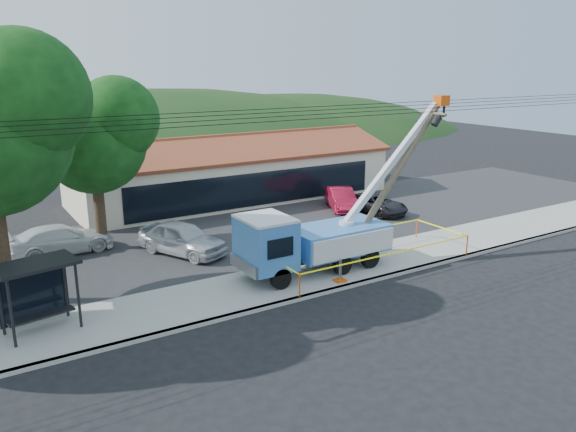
{
  "coord_description": "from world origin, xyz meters",
  "views": [
    {
      "loc": [
        -13.49,
        -15.9,
        9.48
      ],
      "look_at": [
        -0.52,
        5.0,
        2.76
      ],
      "focal_mm": 35.0,
      "sensor_mm": 36.0,
      "label": 1
    }
  ],
  "objects_px": {
    "leaning_pole": "(397,173)",
    "car_white": "(62,255)",
    "bus_shelter": "(36,280)",
    "car_silver": "(183,256)",
    "car_dark": "(376,214)",
    "car_red": "(341,211)",
    "utility_truck": "(311,239)"
  },
  "relations": [
    {
      "from": "leaning_pole",
      "to": "car_red",
      "type": "bearing_deg",
      "value": 69.31
    },
    {
      "from": "leaning_pole",
      "to": "car_dark",
      "type": "xyz_separation_m",
      "value": [
        4.61,
        6.72,
        -4.31
      ]
    },
    {
      "from": "leaning_pole",
      "to": "bus_shelter",
      "type": "height_order",
      "value": "leaning_pole"
    },
    {
      "from": "bus_shelter",
      "to": "car_silver",
      "type": "height_order",
      "value": "bus_shelter"
    },
    {
      "from": "leaning_pole",
      "to": "bus_shelter",
      "type": "relative_size",
      "value": 2.63
    },
    {
      "from": "utility_truck",
      "to": "car_silver",
      "type": "height_order",
      "value": "utility_truck"
    },
    {
      "from": "utility_truck",
      "to": "leaning_pole",
      "type": "distance_m",
      "value": 5.59
    },
    {
      "from": "utility_truck",
      "to": "bus_shelter",
      "type": "xyz_separation_m",
      "value": [
        -11.62,
        0.27,
        0.34
      ]
    },
    {
      "from": "bus_shelter",
      "to": "utility_truck",
      "type": "bearing_deg",
      "value": -11.54
    },
    {
      "from": "car_silver",
      "to": "car_dark",
      "type": "distance_m",
      "value": 13.69
    },
    {
      "from": "leaning_pole",
      "to": "car_silver",
      "type": "xyz_separation_m",
      "value": [
        -9.04,
        5.68,
        -4.31
      ]
    },
    {
      "from": "utility_truck",
      "to": "car_red",
      "type": "distance_m",
      "value": 11.99
    },
    {
      "from": "bus_shelter",
      "to": "car_white",
      "type": "xyz_separation_m",
      "value": [
        2.29,
        8.62,
        -2.06
      ]
    },
    {
      "from": "car_white",
      "to": "bus_shelter",
      "type": "bearing_deg",
      "value": 161.86
    },
    {
      "from": "car_red",
      "to": "car_white",
      "type": "bearing_deg",
      "value": -157.39
    },
    {
      "from": "car_silver",
      "to": "bus_shelter",
      "type": "bearing_deg",
      "value": -170.48
    },
    {
      "from": "utility_truck",
      "to": "leaning_pole",
      "type": "height_order",
      "value": "utility_truck"
    },
    {
      "from": "car_silver",
      "to": "leaning_pole",
      "type": "bearing_deg",
      "value": -57.78
    },
    {
      "from": "leaning_pole",
      "to": "bus_shelter",
      "type": "xyz_separation_m",
      "value": [
        -16.57,
        0.38,
        -2.26
      ]
    },
    {
      "from": "bus_shelter",
      "to": "car_white",
      "type": "distance_m",
      "value": 9.16
    },
    {
      "from": "car_silver",
      "to": "car_white",
      "type": "height_order",
      "value": "car_silver"
    },
    {
      "from": "car_silver",
      "to": "car_dark",
      "type": "height_order",
      "value": "car_silver"
    },
    {
      "from": "leaning_pole",
      "to": "car_red",
      "type": "relative_size",
      "value": 1.81
    },
    {
      "from": "utility_truck",
      "to": "bus_shelter",
      "type": "height_order",
      "value": "utility_truck"
    },
    {
      "from": "car_white",
      "to": "car_dark",
      "type": "height_order",
      "value": "car_white"
    },
    {
      "from": "car_red",
      "to": "car_white",
      "type": "xyz_separation_m",
      "value": [
        -17.55,
        0.34,
        0.0
      ]
    },
    {
      "from": "leaning_pole",
      "to": "car_white",
      "type": "distance_m",
      "value": 17.42
    },
    {
      "from": "leaning_pole",
      "to": "car_silver",
      "type": "relative_size",
      "value": 1.59
    },
    {
      "from": "utility_truck",
      "to": "car_white",
      "type": "height_order",
      "value": "utility_truck"
    },
    {
      "from": "leaning_pole",
      "to": "car_white",
      "type": "relative_size",
      "value": 1.51
    },
    {
      "from": "bus_shelter",
      "to": "car_red",
      "type": "height_order",
      "value": "bus_shelter"
    },
    {
      "from": "utility_truck",
      "to": "bus_shelter",
      "type": "distance_m",
      "value": 11.63
    }
  ]
}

